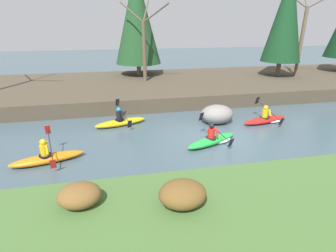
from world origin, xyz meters
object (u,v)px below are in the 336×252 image
Objects in this scene: boulder_midstream at (217,114)px; kayaker_trailing at (121,121)px; kayaker_lead at (266,119)px; kayaker_middle at (214,139)px; kayaker_far_back at (48,157)px.

kayaker_trailing is at bearing 172.82° from boulder_midstream.
kayaker_lead is at bearing -24.22° from kayaker_trailing.
kayaker_middle is 6.92m from kayaker_far_back.
kayaker_trailing is 1.56× the size of boulder_midstream.
boulder_midstream is at bearing -23.03° from kayaker_trailing.
kayaker_middle is 1.53× the size of boulder_midstream.
kayaker_lead is 1.01× the size of kayaker_trailing.
kayaker_trailing is at bearing 119.32° from kayaker_middle.
kayaker_trailing is (-4.00, 3.07, 0.02)m from kayaker_middle.
kayaker_trailing is 4.49m from kayaker_far_back.
kayaker_middle is 5.04m from kayaker_trailing.
kayaker_trailing and kayaker_far_back have the same top height.
kayaker_lead and kayaker_middle have the same top height.
kayaker_trailing reaches higher than boulder_midstream.
boulder_midstream is (5.08, -0.64, 0.28)m from kayaker_trailing.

